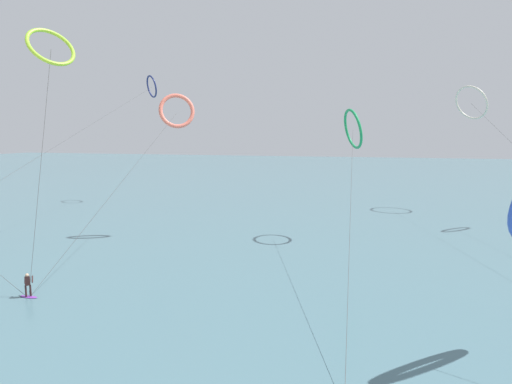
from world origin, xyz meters
The scene contains 7 objects.
sea_water centered at (0.00, 105.98, 0.04)m, with size 400.00×200.00×0.08m, color #476B75.
surfer_violet centered at (-14.77, 15.33, 0.82)m, with size 1.40×0.73×1.70m.
kite_ivory centered at (22.01, 60.08, 15.84)m, with size 5.25×54.01×18.32m.
kite_emerald centered at (6.00, 37.93, 11.80)m, with size 2.90×31.28×13.96m.
kite_navy centered at (-27.14, 55.25, 19.02)m, with size 3.54×50.84×20.94m.
kite_coral centered at (-12.46, 34.33, 13.75)m, with size 4.32×20.66×15.70m.
kite_lime centered at (-13.71, 17.81, 17.15)m, with size 3.25×4.40×18.58m.
Camera 1 is at (7.40, -6.48, 11.21)m, focal length 28.54 mm.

